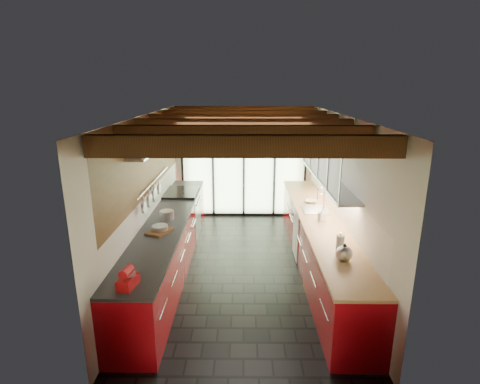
{
  "coord_description": "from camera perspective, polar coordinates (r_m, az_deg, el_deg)",
  "views": [
    {
      "loc": [
        -0.01,
        -5.91,
        3.06
      ],
      "look_at": [
        -0.07,
        0.4,
        1.25
      ],
      "focal_mm": 28.0,
      "sensor_mm": 36.0,
      "label": 1
    }
  ],
  "objects": [
    {
      "name": "upper_cabinets_right",
      "position": [
        6.48,
        13.38,
        4.82
      ],
      "size": [
        0.34,
        3.0,
        3.0
      ],
      "color": "silver",
      "rests_on": "ground"
    },
    {
      "name": "left_wall_fixtures",
      "position": [
        6.33,
        -12.84,
        4.88
      ],
      "size": [
        0.28,
        2.6,
        0.96
      ],
      "color": "silver",
      "rests_on": "ground"
    },
    {
      "name": "room_shell",
      "position": [
        6.07,
        0.59,
        2.62
      ],
      "size": [
        5.5,
        5.5,
        5.5
      ],
      "color": "silver",
      "rests_on": "ground"
    },
    {
      "name": "range_stove",
      "position": [
        7.9,
        -8.74,
        -3.32
      ],
      "size": [
        0.66,
        0.9,
        0.97
      ],
      "color": "silver",
      "rests_on": "ground"
    },
    {
      "name": "sink_assembly",
      "position": [
        6.77,
        11.54,
        -2.39
      ],
      "size": [
        0.45,
        0.52,
        0.43
      ],
      "color": "silver",
      "rests_on": "right_counter"
    },
    {
      "name": "right_counter",
      "position": [
        6.58,
        11.82,
        -7.62
      ],
      "size": [
        0.68,
        5.0,
        0.92
      ],
      "color": "#A00811",
      "rests_on": "ground"
    },
    {
      "name": "glass_door",
      "position": [
        8.71,
        0.58,
        6.76
      ],
      "size": [
        2.95,
        0.1,
        2.9
      ],
      "color": "#C6EAAD",
      "rests_on": "ground"
    },
    {
      "name": "stand_mixer",
      "position": [
        4.38,
        -16.7,
        -12.51
      ],
      "size": [
        0.2,
        0.3,
        0.25
      ],
      "color": "red",
      "rests_on": "left_counter"
    },
    {
      "name": "pot_large",
      "position": [
        6.3,
        -11.08,
        -3.44
      ],
      "size": [
        0.27,
        0.27,
        0.15
      ],
      "primitive_type": "cylinder",
      "rotation": [
        0.0,
        0.0,
        0.21
      ],
      "color": "silver",
      "rests_on": "left_counter"
    },
    {
      "name": "pot_small",
      "position": [
        5.82,
        -12.1,
        -5.46
      ],
      "size": [
        0.31,
        0.31,
        0.09
      ],
      "primitive_type": "cylinder",
      "rotation": [
        0.0,
        0.0,
        0.31
      ],
      "color": "silver",
      "rests_on": "left_counter"
    },
    {
      "name": "kettle",
      "position": [
        4.95,
        15.62,
        -8.86
      ],
      "size": [
        0.22,
        0.26,
        0.25
      ],
      "color": "silver",
      "rests_on": "right_counter"
    },
    {
      "name": "left_counter",
      "position": [
        6.58,
        -10.72,
        -7.56
      ],
      "size": [
        0.68,
        5.0,
        0.92
      ],
      "color": "#A00811",
      "rests_on": "ground"
    },
    {
      "name": "ceiling_beams",
      "position": [
        6.31,
        0.61,
        10.57
      ],
      "size": [
        3.14,
        5.06,
        4.9
      ],
      "color": "#593316",
      "rests_on": "ground"
    },
    {
      "name": "ground",
      "position": [
        6.65,
        0.55,
        -11.37
      ],
      "size": [
        5.5,
        5.5,
        0.0
      ],
      "primitive_type": "plane",
      "color": "black",
      "rests_on": "ground"
    },
    {
      "name": "soap_bottle",
      "position": [
        6.23,
        12.35,
        -3.43
      ],
      "size": [
        0.12,
        0.12,
        0.21
      ],
      "primitive_type": "imported",
      "rotation": [
        0.0,
        0.0,
        0.34
      ],
      "color": "silver",
      "rests_on": "right_counter"
    },
    {
      "name": "cutting_board",
      "position": [
        5.8,
        -12.16,
        -5.85
      ],
      "size": [
        0.41,
        0.46,
        0.03
      ],
      "primitive_type": "cube",
      "rotation": [
        0.0,
        0.0,
        -0.41
      ],
      "color": "brown",
      "rests_on": "left_counter"
    },
    {
      "name": "bowl",
      "position": [
        7.18,
        10.76,
        -1.41
      ],
      "size": [
        0.26,
        0.26,
        0.05
      ],
      "primitive_type": "imported",
      "rotation": [
        0.0,
        0.0,
        -0.26
      ],
      "color": "silver",
      "rests_on": "right_counter"
    },
    {
      "name": "paper_towel",
      "position": [
        5.14,
        15.0,
        -7.7
      ],
      "size": [
        0.13,
        0.13,
        0.28
      ],
      "color": "white",
      "rests_on": "right_counter"
    }
  ]
}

